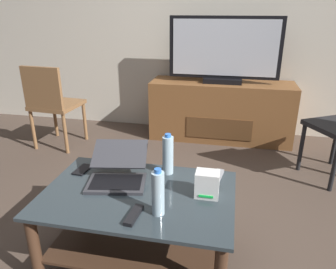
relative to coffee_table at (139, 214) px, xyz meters
The scene contains 13 objects.
ground_plane 0.38m from the coffee_table, 60.90° to the left, with size 7.68×7.68×0.00m, color #4C3D33.
back_wall 2.57m from the coffee_table, 87.42° to the left, with size 6.40×0.12×2.80m, color beige.
coffee_table is the anchor object (origin of this frame).
media_cabinet 2.04m from the coffee_table, 80.21° to the left, with size 1.53×0.47×0.64m.
television 2.12m from the coffee_table, 80.11° to the left, with size 1.15×0.20×0.67m.
side_chair 1.94m from the coffee_table, 133.61° to the left, with size 0.47×0.47×0.87m.
laptop 0.28m from the coffee_table, 142.98° to the left, with size 0.38×0.43×0.17m.
router_box 0.43m from the coffee_table, ahead, with size 0.12×0.10×0.14m.
water_bottle_near 0.34m from the coffee_table, 46.73° to the right, with size 0.06×0.06×0.25m.
water_bottle_far 0.38m from the coffee_table, 65.65° to the left, with size 0.07×0.07×0.25m.
cell_phone 0.47m from the coffee_table, 156.94° to the left, with size 0.07×0.14×0.01m, color black.
tv_remote 0.27m from the coffee_table, 78.42° to the right, with size 0.04×0.16×0.02m, color black.
soundbar_remote 0.51m from the coffee_table, 31.05° to the left, with size 0.04×0.16×0.02m, color #99999E.
Camera 1 is at (0.36, -1.63, 1.40)m, focal length 34.24 mm.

